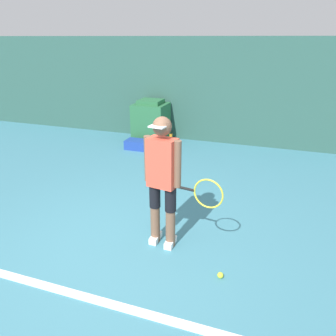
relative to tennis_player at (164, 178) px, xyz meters
The scene contains 8 objects.
ground_plane 1.09m from the tennis_player, 138.38° to the right, with size 24.00×24.00×0.00m, color teal.
back_wall 4.61m from the tennis_player, 95.51° to the left, with size 24.00×0.10×2.49m.
court_baseline 1.54m from the tennis_player, 110.83° to the right, with size 21.60×0.10×0.01m.
tennis_player is the anchor object (origin of this frame).
tennis_ball 1.27m from the tennis_player, 27.10° to the right, with size 0.07×0.07×0.07m.
covered_chair 4.51m from the tennis_player, 113.97° to the left, with size 0.80×0.74×1.05m.
equipment_bag 3.89m from the tennis_player, 116.99° to the left, with size 0.87×0.36×0.22m.
water_bottle 4.36m from the tennis_player, 107.55° to the left, with size 0.08×0.08×0.26m.
Camera 1 is at (1.66, -2.95, 2.47)m, focal length 35.00 mm.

